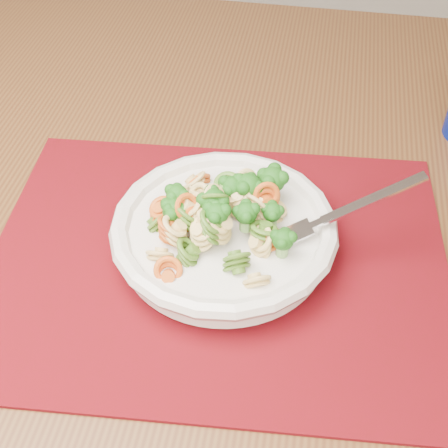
# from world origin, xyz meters

# --- Properties ---
(dining_table) EXTENTS (1.44, 0.96, 0.76)m
(dining_table) POSITION_xyz_m (0.04, 0.75, 0.66)
(dining_table) COLOR #533317
(dining_table) RESTS_ON ground
(placemat) EXTENTS (0.52, 0.43, 0.00)m
(placemat) POSITION_xyz_m (0.01, 0.60, 0.76)
(placemat) COLOR #5E0411
(placemat) RESTS_ON dining_table
(pasta_bowl) EXTENTS (0.23, 0.23, 0.04)m
(pasta_bowl) POSITION_xyz_m (0.02, 0.61, 0.79)
(pasta_bowl) COLOR beige
(pasta_bowl) RESTS_ON placemat
(pasta_broccoli_heap) EXTENTS (0.20, 0.20, 0.06)m
(pasta_broccoli_heap) POSITION_xyz_m (0.02, 0.61, 0.81)
(pasta_broccoli_heap) COLOR tan
(pasta_broccoli_heap) RESTS_ON pasta_bowl
(fork) EXTENTS (0.17, 0.11, 0.08)m
(fork) POSITION_xyz_m (0.09, 0.62, 0.81)
(fork) COLOR silver
(fork) RESTS_ON pasta_bowl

